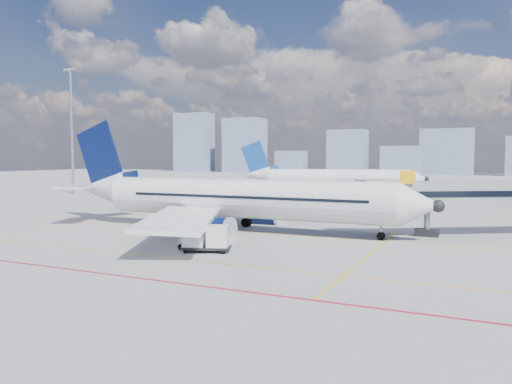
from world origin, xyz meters
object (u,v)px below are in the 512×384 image
(main_aircraft, at_px, (229,199))
(ramp_worker, at_px, (224,240))
(belt_loader, at_px, (164,226))
(second_aircraft, at_px, (330,178))
(baggage_tug, at_px, (192,241))
(cargo_dolly, at_px, (206,237))

(main_aircraft, height_order, ramp_worker, main_aircraft)
(belt_loader, relative_size, ramp_worker, 2.61)
(second_aircraft, height_order, baggage_tug, second_aircraft)
(belt_loader, bearing_deg, main_aircraft, 26.58)
(main_aircraft, bearing_deg, belt_loader, -148.04)
(cargo_dolly, bearing_deg, baggage_tug, 147.36)
(baggage_tug, xyz_separation_m, cargo_dolly, (1.50, -0.35, 0.41))
(cargo_dolly, distance_m, ramp_worker, 1.46)
(main_aircraft, relative_size, second_aircraft, 1.12)
(baggage_tug, bearing_deg, ramp_worker, -10.63)
(second_aircraft, bearing_deg, ramp_worker, -94.31)
(main_aircraft, distance_m, belt_loader, 7.17)
(belt_loader, bearing_deg, ramp_worker, -39.94)
(main_aircraft, xyz_separation_m, belt_loader, (-5.62, -3.56, -2.67))
(cargo_dolly, distance_m, belt_loader, 12.58)
(main_aircraft, distance_m, baggage_tug, 11.72)
(second_aircraft, distance_m, cargo_dolly, 64.11)
(ramp_worker, bearing_deg, cargo_dolly, 137.34)
(ramp_worker, bearing_deg, belt_loader, 87.77)
(second_aircraft, bearing_deg, main_aircraft, -98.36)
(ramp_worker, bearing_deg, main_aircraft, 58.30)
(baggage_tug, relative_size, cargo_dolly, 0.59)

